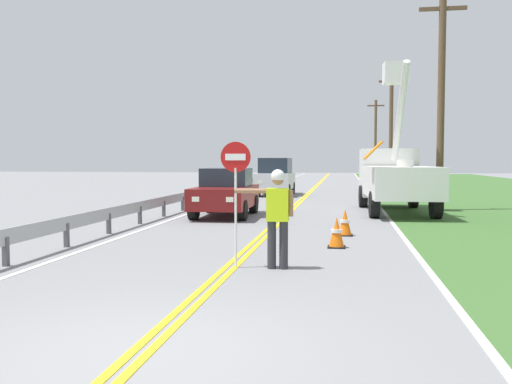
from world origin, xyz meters
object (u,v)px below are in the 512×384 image
Objects in this scene: flagger_worker at (277,212)px; stop_sign_paddle at (236,176)px; utility_pole_mid at (391,128)px; utility_pole_far at (375,138)px; oncoming_suv_second at (276,176)px; traffic_cone_mid at (345,223)px; traffic_cone_lead at (337,233)px; oncoming_sedan_nearest at (226,193)px; utility_pole_near at (441,98)px; utility_bucket_truck at (394,175)px.

flagger_worker is 1.02m from stop_sign_paddle.
utility_pole_mid is 0.98× the size of utility_pole_far.
traffic_cone_mid is (3.87, -16.27, -0.72)m from oncoming_suv_second.
utility_pole_far is at bearing 84.03° from stop_sign_paddle.
traffic_cone_mid is at bearing 84.58° from traffic_cone_lead.
stop_sign_paddle is 0.56× the size of oncoming_sedan_nearest.
utility_pole_near is at bearing 25.18° from oncoming_sedan_nearest.
oncoming_sedan_nearest is (-6.06, -2.82, -0.59)m from utility_bucket_truck.
traffic_cone_lead is at bearing -97.05° from utility_pole_mid.
traffic_cone_mid is (-3.28, -45.91, -4.05)m from utility_pole_far.
utility_pole_far is at bearing 90.66° from utility_pole_near.
oncoming_sedan_nearest is 23.13m from utility_pole_mid.
oncoming_suv_second is 0.54× the size of utility_pole_near.
utility_pole_far reaches higher than traffic_cone_lead.
utility_pole_far is (7.15, 29.64, 3.33)m from oncoming_suv_second.
stop_sign_paddle is 3.33× the size of traffic_cone_lead.
oncoming_sedan_nearest is 0.49× the size of utility_pole_far.
oncoming_suv_second is at bearing 95.07° from stop_sign_paddle.
flagger_worker is at bearing -98.38° from utility_pole_mid.
stop_sign_paddle is 3.48m from traffic_cone_lead.
traffic_cone_mid is (0.19, 2.04, 0.00)m from traffic_cone_lead.
utility_pole_far is at bearing 84.89° from flagger_worker.
utility_pole_far is (-0.43, 37.85, -0.04)m from utility_pole_near.
utility_pole_near is 17.92m from utility_pole_mid.
traffic_cone_mid is (-3.27, -25.98, -3.95)m from utility_pole_mid.
flagger_worker is 0.22× the size of utility_pole_far.
flagger_worker is at bearing -111.29° from utility_pole_near.
oncoming_suv_second is 12.48m from utility_pole_mid.
utility_bucket_truck is (3.13, 11.83, 0.38)m from flagger_worker.
utility_bucket_truck is 0.82× the size of utility_pole_far.
traffic_cone_lead is at bearing -95.42° from traffic_cone_mid.
utility_pole_near is at bearing 68.71° from flagger_worker.
stop_sign_paddle is at bearing -84.93° from oncoming_suv_second.
traffic_cone_lead is (1.05, 2.62, -0.71)m from flagger_worker.
utility_bucket_truck is 9.88× the size of traffic_cone_lead.
stop_sign_paddle is at bearing -76.53° from oncoming_sedan_nearest.
utility_pole_mid reaches higher than stop_sign_paddle.
oncoming_suv_second reaches higher than oncoming_sedan_nearest.
utility_bucket_truck is 0.81× the size of utility_pole_near.
utility_pole_far is (5.29, 50.58, 2.68)m from stop_sign_paddle.
utility_pole_near is (1.82, 0.89, 3.01)m from utility_bucket_truck.
stop_sign_paddle is at bearing -113.28° from traffic_cone_mid.
stop_sign_paddle is 0.34× the size of utility_bucket_truck.
oncoming_sedan_nearest is at bearing -154.82° from utility_pole_near.
utility_bucket_truck is at bearing -92.06° from utility_pole_far.
flagger_worker is 21.09m from oncoming_suv_second.
oncoming_suv_second is 30.67m from utility_pole_far.
oncoming_sedan_nearest is 7.55m from traffic_cone_lead.
utility_pole_far is at bearing 89.97° from utility_pole_mid.
flagger_worker is 4.87m from traffic_cone_mid.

